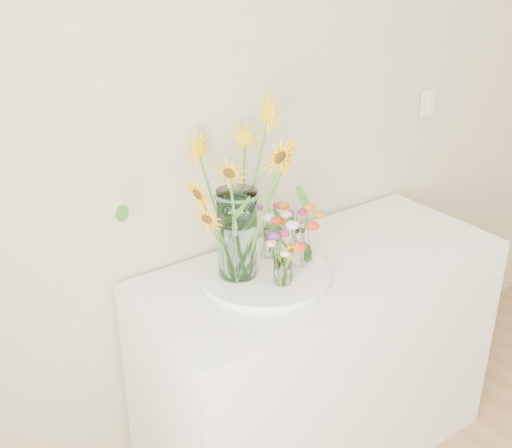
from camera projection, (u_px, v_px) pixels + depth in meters
name	position (u px, v px, depth m)	size (l,w,h in m)	color
counter	(319.00, 361.00, 2.55)	(1.40, 0.60, 0.90)	white
tray	(264.00, 276.00, 2.24)	(0.44, 0.44, 0.03)	white
mason_jar	(237.00, 234.00, 2.15)	(0.13, 0.13, 0.31)	#A9E0D5
sunflower_bouquet	(237.00, 192.00, 2.09)	(0.77, 0.77, 0.62)	#FFBF05
small_vase_a	(282.00, 270.00, 2.14)	(0.06, 0.06, 0.10)	white
wildflower_posy_a	(283.00, 258.00, 2.13)	(0.17, 0.17, 0.19)	#CB6411
small_vase_b	(300.00, 246.00, 2.27)	(0.09, 0.09, 0.13)	white
wildflower_posy_b	(300.00, 235.00, 2.25)	(0.19, 0.19, 0.22)	#CB6411
small_vase_c	(272.00, 242.00, 2.32)	(0.07, 0.07, 0.11)	white
wildflower_posy_c	(273.00, 231.00, 2.30)	(0.20, 0.20, 0.20)	#CB6411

